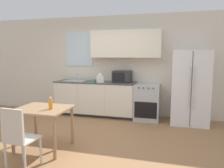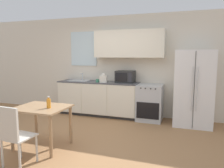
{
  "view_description": "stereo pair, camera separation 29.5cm",
  "coord_description": "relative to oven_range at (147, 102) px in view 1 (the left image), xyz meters",
  "views": [
    {
      "loc": [
        1.59,
        -3.83,
        1.66
      ],
      "look_at": [
        0.41,
        0.5,
        1.05
      ],
      "focal_mm": 35.0,
      "sensor_mm": 36.0,
      "label": 1
    },
    {
      "loc": [
        1.87,
        -3.74,
        1.66
      ],
      "look_at": [
        0.41,
        0.5,
        1.05
      ],
      "focal_mm": 35.0,
      "sensor_mm": 36.0,
      "label": 2
    }
  ],
  "objects": [
    {
      "name": "kitchen_sink",
      "position": [
        -1.98,
        0.03,
        0.49
      ],
      "size": [
        0.56,
        0.43,
        0.21
      ],
      "color": "#B7BABC",
      "rests_on": "kitchen_counter"
    },
    {
      "name": "dining_table",
      "position": [
        -1.55,
        -2.26,
        0.16
      ],
      "size": [
        0.9,
        0.76,
        0.74
      ],
      "color": "#997551",
      "rests_on": "ground_plane"
    },
    {
      "name": "coffee_mug",
      "position": [
        -1.38,
        -0.11,
        0.52
      ],
      "size": [
        0.11,
        0.08,
        0.08
      ],
      "color": "#3F8C66",
      "rests_on": "kitchen_counter"
    },
    {
      "name": "microwave",
      "position": [
        -0.67,
        0.09,
        0.63
      ],
      "size": [
        0.48,
        0.38,
        0.31
      ],
      "color": "#282828",
      "rests_on": "kitchen_counter"
    },
    {
      "name": "kitchen_counter",
      "position": [
        -1.42,
        0.02,
        0.02
      ],
      "size": [
        2.21,
        0.61,
        0.93
      ],
      "color": "#333333",
      "rests_on": "ground_plane"
    },
    {
      "name": "refrigerator",
      "position": [
        1.02,
        -0.05,
        0.43
      ],
      "size": [
        0.86,
        0.77,
        1.76
      ],
      "color": "white",
      "rests_on": "ground_plane"
    },
    {
      "name": "ground_plane",
      "position": [
        -1.01,
        -1.67,
        -0.45
      ],
      "size": [
        12.0,
        12.0,
        0.0
      ],
      "primitive_type": "plane",
      "color": "#9E7047"
    },
    {
      "name": "dining_chair_near",
      "position": [
        -1.48,
        -3.01,
        0.08
      ],
      "size": [
        0.43,
        0.43,
        0.93
      ],
      "rotation": [
        0.0,
        0.0,
        -0.07
      ],
      "color": "beige",
      "rests_on": "ground_plane"
    },
    {
      "name": "drink_bottle",
      "position": [
        -1.38,
        -2.29,
        0.37
      ],
      "size": [
        0.07,
        0.07,
        0.21
      ],
      "color": "orange",
      "rests_on": "dining_table"
    },
    {
      "name": "grocery_bag_0",
      "position": [
        -1.21,
        -0.12,
        0.58
      ],
      "size": [
        0.22,
        0.2,
        0.25
      ],
      "rotation": [
        0.0,
        0.0,
        0.23
      ],
      "color": "silver",
      "rests_on": "kitchen_counter"
    },
    {
      "name": "oven_range",
      "position": [
        0.0,
        0.0,
        0.0
      ],
      "size": [
        0.62,
        0.65,
        0.91
      ],
      "color": "#B7BABC",
      "rests_on": "ground_plane"
    },
    {
      "name": "wall_back",
      "position": [
        -0.96,
        0.31,
        1.0
      ],
      "size": [
        12.0,
        0.38,
        2.7
      ],
      "color": "beige",
      "rests_on": "ground_plane"
    }
  ]
}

